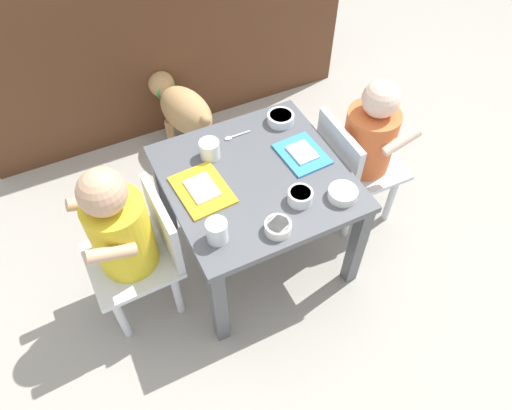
{
  "coord_description": "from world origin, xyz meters",
  "views": [
    {
      "loc": [
        -0.47,
        -0.95,
        1.58
      ],
      "look_at": [
        0.0,
        0.0,
        0.29
      ],
      "focal_mm": 33.12,
      "sensor_mm": 36.0,
      "label": 1
    }
  ],
  "objects_px": {
    "seated_child_right": "(367,141)",
    "water_cup_right": "(210,150)",
    "water_cup_left": "(217,232)",
    "cereal_bowl_right_side": "(281,118)",
    "cereal_bowl_left_side": "(343,193)",
    "seated_child_left": "(124,232)",
    "food_tray_right": "(302,154)",
    "food_tray_left": "(202,189)",
    "veggie_bowl_near": "(300,196)",
    "veggie_bowl_far": "(278,227)",
    "dog": "(183,108)",
    "dining_table": "(256,190)",
    "spoon_by_left_tray": "(235,136)"
  },
  "relations": [
    {
      "from": "food_tray_right",
      "to": "veggie_bowl_near",
      "type": "distance_m",
      "value": 0.21
    },
    {
      "from": "water_cup_right",
      "to": "spoon_by_left_tray",
      "type": "distance_m",
      "value": 0.13
    },
    {
      "from": "seated_child_left",
      "to": "seated_child_right",
      "type": "distance_m",
      "value": 0.91
    },
    {
      "from": "dining_table",
      "to": "cereal_bowl_left_side",
      "type": "bearing_deg",
      "value": -45.11
    },
    {
      "from": "water_cup_left",
      "to": "cereal_bowl_right_side",
      "type": "xyz_separation_m",
      "value": [
        0.41,
        0.38,
        -0.01
      ]
    },
    {
      "from": "seated_child_left",
      "to": "veggie_bowl_near",
      "type": "bearing_deg",
      "value": -15.08
    },
    {
      "from": "seated_child_right",
      "to": "water_cup_left",
      "type": "bearing_deg",
      "value": -164.22
    },
    {
      "from": "seated_child_left",
      "to": "spoon_by_left_tray",
      "type": "xyz_separation_m",
      "value": [
        0.47,
        0.22,
        0.02
      ]
    },
    {
      "from": "dog",
      "to": "veggie_bowl_far",
      "type": "xyz_separation_m",
      "value": [
        -0.02,
        -0.93,
        0.24
      ]
    },
    {
      "from": "seated_child_left",
      "to": "food_tray_right",
      "type": "xyz_separation_m",
      "value": [
        0.64,
        0.03,
        0.03
      ]
    },
    {
      "from": "dog",
      "to": "veggie_bowl_far",
      "type": "distance_m",
      "value": 0.96
    },
    {
      "from": "cereal_bowl_left_side",
      "to": "water_cup_left",
      "type": "bearing_deg",
      "value": 176.45
    },
    {
      "from": "spoon_by_left_tray",
      "to": "seated_child_right",
      "type": "bearing_deg",
      "value": -23.46
    },
    {
      "from": "seated_child_left",
      "to": "cereal_bowl_right_side",
      "type": "bearing_deg",
      "value": 18.22
    },
    {
      "from": "water_cup_left",
      "to": "cereal_bowl_right_side",
      "type": "height_order",
      "value": "water_cup_left"
    },
    {
      "from": "water_cup_right",
      "to": "cereal_bowl_left_side",
      "type": "xyz_separation_m",
      "value": [
        0.3,
        -0.35,
        -0.01
      ]
    },
    {
      "from": "seated_child_left",
      "to": "cereal_bowl_right_side",
      "type": "relative_size",
      "value": 7.03
    },
    {
      "from": "dining_table",
      "to": "seated_child_left",
      "type": "bearing_deg",
      "value": -178.02
    },
    {
      "from": "food_tray_right",
      "to": "water_cup_right",
      "type": "bearing_deg",
      "value": 154.99
    },
    {
      "from": "food_tray_left",
      "to": "veggie_bowl_far",
      "type": "relative_size",
      "value": 2.66
    },
    {
      "from": "food_tray_left",
      "to": "cereal_bowl_left_side",
      "type": "relative_size",
      "value": 2.33
    },
    {
      "from": "seated_child_left",
      "to": "veggie_bowl_near",
      "type": "xyz_separation_m",
      "value": [
        0.53,
        -0.14,
        0.04
      ]
    },
    {
      "from": "food_tray_right",
      "to": "veggie_bowl_near",
      "type": "height_order",
      "value": "veggie_bowl_near"
    },
    {
      "from": "dining_table",
      "to": "food_tray_left",
      "type": "height_order",
      "value": "food_tray_left"
    },
    {
      "from": "food_tray_right",
      "to": "spoon_by_left_tray",
      "type": "distance_m",
      "value": 0.25
    },
    {
      "from": "dining_table",
      "to": "water_cup_left",
      "type": "relative_size",
      "value": 7.97
    },
    {
      "from": "dining_table",
      "to": "seated_child_right",
      "type": "xyz_separation_m",
      "value": [
        0.45,
        0.01,
        0.03
      ]
    },
    {
      "from": "water_cup_right",
      "to": "veggie_bowl_far",
      "type": "height_order",
      "value": "water_cup_right"
    },
    {
      "from": "seated_child_right",
      "to": "spoon_by_left_tray",
      "type": "height_order",
      "value": "seated_child_right"
    },
    {
      "from": "seated_child_left",
      "to": "water_cup_right",
      "type": "distance_m",
      "value": 0.39
    },
    {
      "from": "seated_child_left",
      "to": "food_tray_right",
      "type": "relative_size",
      "value": 3.72
    },
    {
      "from": "food_tray_left",
      "to": "water_cup_left",
      "type": "bearing_deg",
      "value": -98.77
    },
    {
      "from": "veggie_bowl_near",
      "to": "cereal_bowl_left_side",
      "type": "bearing_deg",
      "value": -19.51
    },
    {
      "from": "dog",
      "to": "water_cup_left",
      "type": "height_order",
      "value": "water_cup_left"
    },
    {
      "from": "food_tray_left",
      "to": "veggie_bowl_near",
      "type": "xyz_separation_m",
      "value": [
        0.26,
        -0.18,
        0.02
      ]
    },
    {
      "from": "dining_table",
      "to": "food_tray_left",
      "type": "bearing_deg",
      "value": 174.94
    },
    {
      "from": "food_tray_right",
      "to": "cereal_bowl_right_side",
      "type": "distance_m",
      "value": 0.18
    },
    {
      "from": "food_tray_right",
      "to": "cereal_bowl_left_side",
      "type": "height_order",
      "value": "cereal_bowl_left_side"
    },
    {
      "from": "cereal_bowl_right_side",
      "to": "food_tray_left",
      "type": "bearing_deg",
      "value": -154.37
    },
    {
      "from": "seated_child_left",
      "to": "food_tray_left",
      "type": "bearing_deg",
      "value": 6.72
    },
    {
      "from": "water_cup_left",
      "to": "water_cup_right",
      "type": "distance_m",
      "value": 0.35
    },
    {
      "from": "seated_child_right",
      "to": "water_cup_right",
      "type": "xyz_separation_m",
      "value": [
        -0.56,
        0.14,
        0.07
      ]
    },
    {
      "from": "food_tray_left",
      "to": "water_cup_right",
      "type": "bearing_deg",
      "value": 58.02
    },
    {
      "from": "dog",
      "to": "cereal_bowl_right_side",
      "type": "xyz_separation_m",
      "value": [
        0.22,
        -0.5,
        0.24
      ]
    },
    {
      "from": "seated_child_right",
      "to": "veggie_bowl_far",
      "type": "xyz_separation_m",
      "value": [
        -0.5,
        -0.24,
        0.06
      ]
    },
    {
      "from": "seated_child_right",
      "to": "veggie_bowl_near",
      "type": "bearing_deg",
      "value": -155.95
    },
    {
      "from": "food_tray_left",
      "to": "cereal_bowl_left_side",
      "type": "bearing_deg",
      "value": -29.66
    },
    {
      "from": "dining_table",
      "to": "seated_child_right",
      "type": "relative_size",
      "value": 0.91
    },
    {
      "from": "water_cup_left",
      "to": "spoon_by_left_tray",
      "type": "relative_size",
      "value": 0.75
    },
    {
      "from": "dining_table",
      "to": "cereal_bowl_right_side",
      "type": "height_order",
      "value": "cereal_bowl_right_side"
    }
  ]
}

